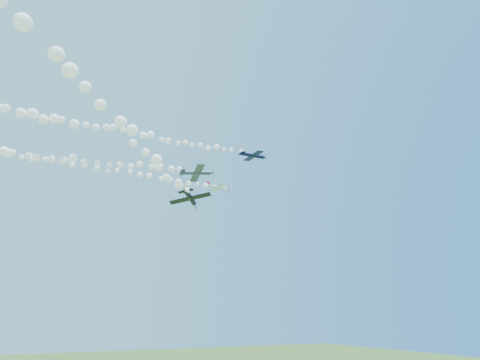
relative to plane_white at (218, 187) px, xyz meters
name	(u,v)px	position (x,y,z in m)	size (l,w,h in m)	color
plane_white	(218,187)	(0.00, 0.00, 0.00)	(7.05, 7.40, 2.16)	white
smoke_trail_white	(47,160)	(-44.25, -2.10, -0.30)	(84.30, 6.45, 2.98)	white
plane_navy	(253,155)	(1.30, -18.66, 3.09)	(7.61, 7.92, 2.25)	black
smoke_trail_navy	(89,126)	(-37.17, -18.30, 2.88)	(72.40, 3.44, 2.97)	white
plane_grey	(197,173)	(-13.39, -18.99, -3.93)	(8.14, 8.51, 2.42)	#393D53
smoke_trail_grey	(2,153)	(-52.10, -13.84, -4.36)	(72.65, 12.25, 3.54)	white
plane_black	(190,198)	(-21.77, -39.27, -16.18)	(6.42, 6.02, 2.62)	black
smoke_trail_black	(38,38)	(-44.93, -72.71, -16.42)	(45.13, 64.07, 2.73)	white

